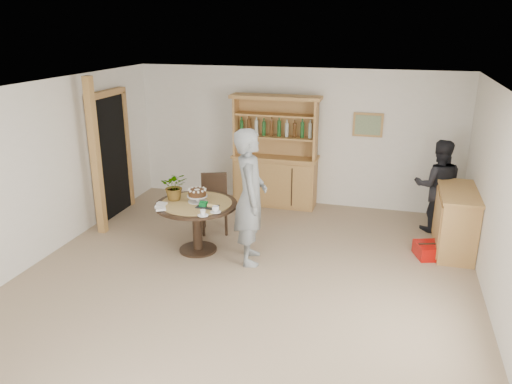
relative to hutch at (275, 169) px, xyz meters
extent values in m
plane|color=tan|center=(0.30, -3.24, -0.69)|extent=(7.00, 7.00, 0.00)
cube|color=white|center=(0.30, 0.26, 0.56)|extent=(6.00, 0.04, 2.50)
cube|color=white|center=(-2.70, -3.24, 0.56)|extent=(0.04, 7.00, 2.50)
cube|color=white|center=(3.30, -3.24, 0.56)|extent=(0.04, 7.00, 2.50)
cube|color=white|center=(0.30, -3.24, 1.81)|extent=(6.00, 7.00, 0.04)
cube|color=tan|center=(1.60, 0.23, 0.86)|extent=(0.52, 0.03, 0.42)
cube|color=#59724C|center=(1.60, 0.21, 0.86)|extent=(0.44, 0.02, 0.34)
cube|color=black|center=(-2.64, -1.24, 0.36)|extent=(0.10, 0.90, 2.10)
cube|color=tan|center=(-2.62, -1.74, 0.36)|extent=(0.12, 0.10, 2.10)
cube|color=tan|center=(-2.62, -0.74, 0.36)|extent=(0.12, 0.10, 2.10)
cube|color=tan|center=(-2.62, -1.24, 1.44)|extent=(0.12, 1.10, 0.10)
cube|color=tan|center=(-2.40, -2.04, 0.56)|extent=(0.12, 0.12, 2.50)
cube|color=tan|center=(0.00, 0.00, -0.24)|extent=(1.50, 0.50, 0.90)
cube|color=tan|center=(0.00, 0.00, 0.23)|extent=(1.56, 0.54, 0.04)
cube|color=tan|center=(0.00, 0.10, 0.78)|extent=(1.50, 0.04, 1.06)
cube|color=tan|center=(-0.73, -0.05, 0.78)|extent=(0.04, 0.34, 1.06)
cube|color=tan|center=(0.73, -0.05, 0.78)|extent=(0.04, 0.34, 1.06)
cube|color=tan|center=(0.00, -0.05, 0.61)|extent=(1.44, 0.32, 0.03)
cube|color=tan|center=(0.00, -0.05, 1.01)|extent=(1.44, 0.32, 0.03)
cube|color=tan|center=(0.00, -0.05, 1.32)|extent=(1.62, 0.40, 0.06)
cylinder|color=#194C1E|center=(-0.56, -0.05, 0.77)|extent=(0.07, 0.07, 0.28)
cylinder|color=#4C2D14|center=(-0.40, -0.05, 0.77)|extent=(0.07, 0.07, 0.28)
cylinder|color=#B2BFB2|center=(-0.24, -0.05, 0.77)|extent=(0.07, 0.07, 0.28)
cylinder|color=#194C1E|center=(-0.08, -0.05, 0.77)|extent=(0.07, 0.07, 0.28)
cylinder|color=#4C2D14|center=(0.08, -0.05, 0.77)|extent=(0.07, 0.07, 0.28)
cylinder|color=#B2BFB2|center=(0.24, -0.05, 0.77)|extent=(0.07, 0.07, 0.28)
cylinder|color=#194C1E|center=(0.40, -0.05, 0.77)|extent=(0.07, 0.07, 0.28)
cylinder|color=#4C2D14|center=(0.56, -0.05, 0.77)|extent=(0.07, 0.07, 0.28)
cube|color=tan|center=(3.04, -1.24, -0.24)|extent=(0.50, 1.20, 0.90)
cube|color=tan|center=(3.04, -1.24, 0.23)|extent=(0.54, 1.26, 0.04)
cylinder|color=black|center=(-0.64, -2.29, 0.04)|extent=(1.20, 1.20, 0.04)
cylinder|color=black|center=(-0.64, -2.29, -0.33)|extent=(0.14, 0.14, 0.70)
cylinder|color=black|center=(-0.64, -2.29, -0.67)|extent=(0.56, 0.56, 0.03)
cylinder|color=tan|center=(-0.64, -2.29, 0.07)|extent=(1.04, 1.04, 0.01)
cube|color=black|center=(-0.64, -1.54, -0.24)|extent=(0.54, 0.54, 0.04)
cube|color=black|center=(-0.70, -1.36, 0.01)|extent=(0.41, 0.17, 0.46)
cube|color=black|center=(-0.70, -1.36, 0.23)|extent=(0.41, 0.18, 0.05)
cube|color=black|center=(-0.75, -1.77, -0.47)|extent=(0.04, 0.04, 0.44)
cube|color=black|center=(-0.41, -1.64, -0.47)|extent=(0.03, 0.04, 0.44)
cube|color=black|center=(-0.87, -1.43, -0.47)|extent=(0.04, 0.04, 0.44)
cube|color=black|center=(-0.53, -1.31, -0.47)|extent=(0.03, 0.04, 0.44)
cylinder|color=white|center=(-0.64, -2.24, 0.08)|extent=(0.28, 0.28, 0.01)
cylinder|color=white|center=(-0.64, -2.24, 0.12)|extent=(0.05, 0.05, 0.08)
cylinder|color=white|center=(-0.64, -2.24, 0.16)|extent=(0.30, 0.30, 0.01)
cylinder|color=#462814|center=(-0.64, -2.24, 0.21)|extent=(0.26, 0.26, 0.09)
cylinder|color=white|center=(-0.64, -2.24, 0.26)|extent=(0.08, 0.08, 0.01)
sphere|color=white|center=(-0.52, -2.24, 0.26)|extent=(0.04, 0.04, 0.04)
sphere|color=white|center=(-0.53, -2.18, 0.26)|extent=(0.04, 0.04, 0.04)
sphere|color=white|center=(-0.58, -2.13, 0.26)|extent=(0.04, 0.04, 0.04)
sphere|color=white|center=(-0.64, -2.12, 0.26)|extent=(0.04, 0.04, 0.04)
sphere|color=white|center=(-0.70, -2.13, 0.26)|extent=(0.04, 0.04, 0.04)
sphere|color=white|center=(-0.74, -2.18, 0.26)|extent=(0.04, 0.04, 0.04)
sphere|color=white|center=(-0.76, -2.24, 0.26)|extent=(0.04, 0.04, 0.04)
sphere|color=white|center=(-0.74, -2.30, 0.26)|extent=(0.04, 0.04, 0.04)
sphere|color=white|center=(-0.70, -2.34, 0.26)|extent=(0.04, 0.04, 0.04)
sphere|color=white|center=(-0.64, -2.36, 0.26)|extent=(0.04, 0.04, 0.04)
sphere|color=white|center=(-0.58, -2.34, 0.26)|extent=(0.04, 0.04, 0.04)
sphere|color=white|center=(-0.53, -2.30, 0.26)|extent=(0.04, 0.04, 0.04)
imported|color=#3F7233|center=(-0.99, -2.24, 0.28)|extent=(0.47, 0.44, 0.42)
cube|color=black|center=(-0.42, -2.41, 0.08)|extent=(0.30, 0.20, 0.01)
cube|color=#0C722C|center=(-0.48, -2.41, 0.11)|extent=(0.10, 0.10, 0.06)
cube|color=#0C722C|center=(-0.48, -2.41, 0.15)|extent=(0.11, 0.02, 0.01)
cylinder|color=white|center=(-0.24, -2.57, 0.08)|extent=(0.15, 0.15, 0.01)
imported|color=white|center=(-0.24, -2.57, 0.12)|extent=(0.10, 0.10, 0.08)
cylinder|color=white|center=(-0.36, -2.74, 0.08)|extent=(0.15, 0.15, 0.01)
imported|color=white|center=(-0.36, -2.74, 0.12)|extent=(0.08, 0.08, 0.07)
cube|color=white|center=(-1.09, -2.49, 0.09)|extent=(0.14, 0.08, 0.03)
cube|color=white|center=(-1.06, -2.61, 0.09)|extent=(0.16, 0.11, 0.03)
cube|color=white|center=(-1.00, -2.71, 0.09)|extent=(0.16, 0.14, 0.03)
imported|color=gray|center=(0.21, -2.39, 0.27)|extent=(0.64, 0.80, 1.92)
imported|color=black|center=(2.80, -0.51, 0.07)|extent=(0.77, 0.61, 1.52)
cube|color=#C00E09|center=(2.80, -1.55, -0.59)|extent=(0.69, 0.57, 0.20)
cube|color=black|center=(2.80, -1.55, -0.48)|extent=(0.54, 0.21, 0.01)
camera|label=1|loc=(2.03, -8.62, 2.55)|focal=35.00mm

